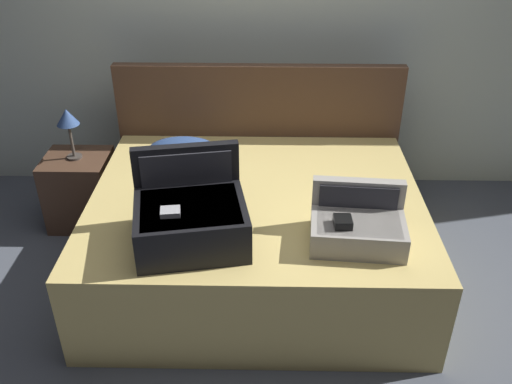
# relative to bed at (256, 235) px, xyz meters

# --- Properties ---
(ground_plane) EXTENTS (12.00, 12.00, 0.00)m
(ground_plane) POSITION_rel_bed_xyz_m (0.00, -0.40, -0.29)
(ground_plane) COLOR #4C515B
(back_wall) EXTENTS (8.00, 0.10, 2.60)m
(back_wall) POSITION_rel_bed_xyz_m (0.00, 1.25, 1.01)
(back_wall) COLOR #B7C1B2
(back_wall) RESTS_ON ground
(bed) EXTENTS (1.96, 1.61, 0.57)m
(bed) POSITION_rel_bed_xyz_m (0.00, 0.00, 0.00)
(bed) COLOR tan
(bed) RESTS_ON ground
(headboard) EXTENTS (2.00, 0.08, 1.09)m
(headboard) POSITION_rel_bed_xyz_m (0.00, 0.85, 0.26)
(headboard) COLOR #4C3323
(headboard) RESTS_ON ground
(hard_case_large) EXTENTS (0.64, 0.59, 0.45)m
(hard_case_large) POSITION_rel_bed_xyz_m (-0.33, -0.44, 0.43)
(hard_case_large) COLOR black
(hard_case_large) RESTS_ON bed
(hard_case_medium) EXTENTS (0.51, 0.38, 0.29)m
(hard_case_medium) POSITION_rel_bed_xyz_m (0.53, -0.44, 0.38)
(hard_case_medium) COLOR gray
(hard_case_medium) RESTS_ON bed
(pillow_near_headboard) EXTENTS (0.46, 0.28, 0.15)m
(pillow_near_headboard) POSITION_rel_bed_xyz_m (-0.49, 0.45, 0.36)
(pillow_near_headboard) COLOR navy
(pillow_near_headboard) RESTS_ON bed
(nightstand) EXTENTS (0.44, 0.40, 0.52)m
(nightstand) POSITION_rel_bed_xyz_m (-1.26, 0.56, -0.03)
(nightstand) COLOR #4C3323
(nightstand) RESTS_ON ground
(table_lamp) EXTENTS (0.15, 0.15, 0.36)m
(table_lamp) POSITION_rel_bed_xyz_m (-1.26, 0.56, 0.51)
(table_lamp) COLOR #3F3833
(table_lamp) RESTS_ON nightstand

